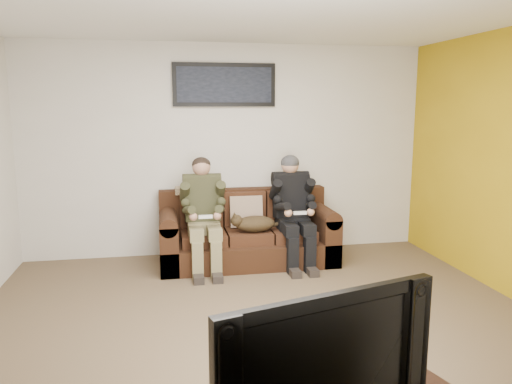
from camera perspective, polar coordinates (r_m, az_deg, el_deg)
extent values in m
plane|color=brown|center=(4.41, 0.86, -15.05)|extent=(5.00, 5.00, 0.00)
plane|color=silver|center=(4.06, 0.96, 20.38)|extent=(5.00, 5.00, 0.00)
plane|color=beige|center=(6.24, -3.20, 4.76)|extent=(5.00, 0.00, 5.00)
plane|color=beige|center=(1.93, 14.37, -7.38)|extent=(5.00, 0.00, 5.00)
cube|color=#311A0E|center=(6.00, -0.97, -6.74)|extent=(2.05, 0.89, 0.28)
cube|color=#311A0E|center=(6.23, -1.51, -2.12)|extent=(2.05, 0.19, 0.56)
cube|color=#311A0E|center=(5.89, -9.92, -5.81)|extent=(0.21, 0.89, 0.56)
cube|color=#311A0E|center=(6.18, 7.54, -4.99)|extent=(0.21, 0.89, 0.56)
cylinder|color=#311A0E|center=(5.82, -10.00, -3.15)|extent=(0.21, 0.89, 0.21)
cylinder|color=#311A0E|center=(6.11, 7.60, -2.45)|extent=(0.21, 0.89, 0.21)
cube|color=#3C2012|center=(5.84, -6.03, -5.17)|extent=(0.51, 0.56, 0.13)
cube|color=#3C2012|center=(6.03, -6.28, -2.04)|extent=(0.51, 0.13, 0.41)
cube|color=#3C2012|center=(5.90, -0.90, -4.96)|extent=(0.51, 0.56, 0.13)
cube|color=#3C2012|center=(6.09, -1.32, -1.86)|extent=(0.51, 0.13, 0.41)
cube|color=#3C2012|center=(6.01, 4.09, -4.71)|extent=(0.51, 0.56, 0.13)
cube|color=#3C2012|center=(6.20, 3.50, -1.68)|extent=(0.51, 0.13, 0.41)
cube|color=#967A62|center=(5.99, -1.16, -2.24)|extent=(0.39, 0.19, 0.39)
cube|color=tan|center=(6.09, -7.27, 0.21)|extent=(0.42, 0.21, 0.07)
cube|color=olive|center=(5.78, -6.03, -3.95)|extent=(0.36, 0.30, 0.14)
cube|color=#31311D|center=(5.81, -6.16, -0.84)|extent=(0.40, 0.30, 0.53)
cylinder|color=#31311D|center=(5.80, -6.22, 1.23)|extent=(0.44, 0.18, 0.18)
sphere|color=#A5755E|center=(5.79, -6.26, 2.83)|extent=(0.21, 0.21, 0.21)
cube|color=olive|center=(5.58, -6.89, -4.58)|extent=(0.15, 0.42, 0.13)
cube|color=olive|center=(5.60, -4.84, -4.50)|extent=(0.15, 0.42, 0.13)
cube|color=olive|center=(5.46, -6.69, -7.79)|extent=(0.12, 0.13, 0.41)
cube|color=olive|center=(5.48, -4.59, -7.70)|extent=(0.12, 0.13, 0.41)
cube|color=black|center=(5.44, -6.60, -9.71)|extent=(0.11, 0.26, 0.08)
cube|color=black|center=(5.45, -4.47, -9.61)|extent=(0.11, 0.26, 0.08)
cylinder|color=#31311D|center=(5.71, -8.13, -0.05)|extent=(0.11, 0.30, 0.28)
cylinder|color=#31311D|center=(5.74, -4.14, 0.07)|extent=(0.11, 0.30, 0.28)
cylinder|color=#31311D|center=(5.53, -7.68, -2.07)|extent=(0.14, 0.32, 0.15)
cylinder|color=#31311D|center=(5.55, -4.17, -1.95)|extent=(0.14, 0.32, 0.15)
sphere|color=#A5755E|center=(5.42, -7.17, -2.83)|extent=(0.09, 0.09, 0.09)
sphere|color=#A5755E|center=(5.44, -4.44, -2.73)|extent=(0.09, 0.09, 0.09)
cube|color=white|center=(5.41, -5.79, -2.83)|extent=(0.15, 0.04, 0.03)
ellipsoid|color=black|center=(5.80, -6.28, 3.14)|extent=(0.22, 0.22, 0.17)
cube|color=black|center=(5.95, 4.17, -3.51)|extent=(0.36, 0.30, 0.14)
cube|color=black|center=(5.98, 3.96, -0.50)|extent=(0.40, 0.30, 0.53)
cylinder|color=black|center=(5.97, 3.94, 1.52)|extent=(0.44, 0.18, 0.18)
sphere|color=tan|center=(5.96, 3.91, 3.07)|extent=(0.21, 0.21, 0.21)
cube|color=black|center=(5.74, 3.71, -4.11)|extent=(0.15, 0.42, 0.13)
cube|color=black|center=(5.79, 5.63, -4.01)|extent=(0.15, 0.42, 0.13)
cube|color=black|center=(5.62, 4.18, -7.22)|extent=(0.12, 0.13, 0.41)
cube|color=black|center=(5.68, 6.15, -7.09)|extent=(0.12, 0.13, 0.41)
cube|color=black|center=(5.60, 4.37, -9.07)|extent=(0.11, 0.26, 0.08)
cube|color=black|center=(5.65, 6.35, -8.92)|extent=(0.11, 0.26, 0.08)
cylinder|color=black|center=(5.85, 2.25, 0.28)|extent=(0.11, 0.30, 0.28)
cylinder|color=black|center=(5.95, 6.01, 0.39)|extent=(0.11, 0.30, 0.28)
cylinder|color=black|center=(5.68, 3.02, -1.68)|extent=(0.14, 0.32, 0.15)
cylinder|color=black|center=(5.76, 6.31, -1.54)|extent=(0.14, 0.32, 0.15)
sphere|color=tan|center=(5.58, 3.71, -2.41)|extent=(0.09, 0.09, 0.09)
sphere|color=tan|center=(5.65, 6.27, -2.29)|extent=(0.09, 0.09, 0.09)
cube|color=white|center=(5.60, 5.05, -2.39)|extent=(0.15, 0.04, 0.03)
ellipsoid|color=black|center=(5.96, 3.91, 3.35)|extent=(0.22, 0.22, 0.19)
ellipsoid|color=#44321A|center=(5.77, -0.11, -3.66)|extent=(0.47, 0.26, 0.19)
sphere|color=#44321A|center=(5.69, -2.23, -3.28)|extent=(0.14, 0.14, 0.14)
cone|color=#44321A|center=(5.64, -2.39, -2.68)|extent=(0.04, 0.04, 0.04)
cone|color=#44321A|center=(5.71, -2.49, -2.53)|extent=(0.04, 0.04, 0.04)
cylinder|color=#44321A|center=(5.87, 2.11, -3.77)|extent=(0.26, 0.13, 0.08)
cube|color=black|center=(6.19, -3.63, 12.13)|extent=(1.25, 0.04, 0.52)
cube|color=black|center=(6.16, -3.60, 12.14)|extent=(1.15, 0.01, 0.42)
imported|color=black|center=(2.33, 6.84, -17.69)|extent=(1.07, 0.43, 0.62)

